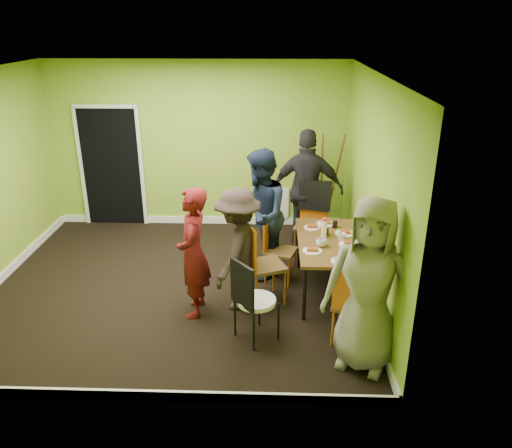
{
  "coord_description": "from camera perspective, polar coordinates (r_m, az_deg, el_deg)",
  "views": [
    {
      "loc": [
        1.25,
        -5.97,
        3.4
      ],
      "look_at": [
        1.05,
        0.0,
        0.92
      ],
      "focal_mm": 35.0,
      "sensor_mm": 36.0,
      "label": 1
    }
  ],
  "objects": [
    {
      "name": "ground",
      "position": [
        6.98,
        -8.74,
        -6.9
      ],
      "size": [
        5.0,
        5.0,
        0.0
      ],
      "primitive_type": "plane",
      "color": "black",
      "rests_on": "ground"
    },
    {
      "name": "room_walls",
      "position": [
        6.6,
        -9.38,
        0.78
      ],
      "size": [
        5.04,
        4.54,
        2.82
      ],
      "color": "#82B42E",
      "rests_on": "ground"
    },
    {
      "name": "dining_table",
      "position": [
        6.51,
        8.77,
        -2.3
      ],
      "size": [
        0.9,
        1.5,
        0.75
      ],
      "color": "black",
      "rests_on": "ground"
    },
    {
      "name": "chair_left_far",
      "position": [
        6.83,
        2.23,
        -2.34
      ],
      "size": [
        0.49,
        0.49,
        0.95
      ],
      "rotation": [
        0.0,
        0.0,
        -1.89
      ],
      "color": "orange",
      "rests_on": "ground"
    },
    {
      "name": "chair_left_near",
      "position": [
        6.24,
        0.33,
        -4.05
      ],
      "size": [
        0.58,
        0.58,
        1.08
      ],
      "rotation": [
        0.0,
        0.0,
        -1.19
      ],
      "color": "orange",
      "rests_on": "ground"
    },
    {
      "name": "chair_back_end",
      "position": [
        7.58,
        6.65,
        2.36
      ],
      "size": [
        0.59,
        0.65,
        1.14
      ],
      "rotation": [
        0.0,
        0.0,
        2.87
      ],
      "color": "orange",
      "rests_on": "ground"
    },
    {
      "name": "chair_front_end",
      "position": [
        5.55,
        11.0,
        -8.54
      ],
      "size": [
        0.54,
        0.54,
        1.02
      ],
      "rotation": [
        0.0,
        0.0,
        -0.36
      ],
      "color": "orange",
      "rests_on": "ground"
    },
    {
      "name": "chair_bentwood",
      "position": [
        5.55,
        -0.51,
        -8.33
      ],
      "size": [
        0.55,
        0.55,
        1.0
      ],
      "rotation": [
        0.0,
        0.0,
        -0.88
      ],
      "color": "black",
      "rests_on": "ground"
    },
    {
      "name": "easel",
      "position": [
        8.19,
        7.36,
        4.34
      ],
      "size": [
        0.7,
        0.66,
        1.76
      ],
      "color": "brown",
      "rests_on": "ground"
    },
    {
      "name": "plate_near_left",
      "position": [
        6.83,
        6.41,
        -0.41
      ],
      "size": [
        0.22,
        0.22,
        0.01
      ],
      "primitive_type": "cylinder",
      "color": "white",
      "rests_on": "dining_table"
    },
    {
      "name": "plate_near_right",
      "position": [
        6.16,
        6.45,
        -3.07
      ],
      "size": [
        0.24,
        0.24,
        0.01
      ],
      "primitive_type": "cylinder",
      "color": "white",
      "rests_on": "dining_table"
    },
    {
      "name": "plate_far_back",
      "position": [
        6.97,
        7.98,
        0.02
      ],
      "size": [
        0.26,
        0.26,
        0.01
      ],
      "primitive_type": "cylinder",
      "color": "white",
      "rests_on": "dining_table"
    },
    {
      "name": "plate_far_front",
      "position": [
        5.95,
        9.65,
        -4.21
      ],
      "size": [
        0.23,
        0.23,
        0.01
      ],
      "primitive_type": "cylinder",
      "color": "white",
      "rests_on": "dining_table"
    },
    {
      "name": "plate_wall_back",
      "position": [
        6.71,
        10.14,
        -1.05
      ],
      "size": [
        0.27,
        0.27,
        0.01
      ],
      "primitive_type": "cylinder",
      "color": "white",
      "rests_on": "dining_table"
    },
    {
      "name": "plate_wall_front",
      "position": [
        6.4,
        10.62,
        -2.3
      ],
      "size": [
        0.26,
        0.26,
        0.01
      ],
      "primitive_type": "cylinder",
      "color": "white",
      "rests_on": "dining_table"
    },
    {
      "name": "thermos",
      "position": [
        6.52,
        7.81,
        -0.55
      ],
      "size": [
        0.07,
        0.07,
        0.24
      ],
      "primitive_type": "cylinder",
      "color": "white",
      "rests_on": "dining_table"
    },
    {
      "name": "blue_bottle",
      "position": [
        6.25,
        11.27,
        -2.1
      ],
      "size": [
        0.08,
        0.08,
        0.19
      ],
      "primitive_type": "cylinder",
      "color": "blue",
      "rests_on": "dining_table"
    },
    {
      "name": "orange_bottle",
      "position": [
        6.69,
        7.44,
        -0.64
      ],
      "size": [
        0.04,
        0.04,
        0.08
      ],
      "primitive_type": "cylinder",
      "color": "orange",
      "rests_on": "dining_table"
    },
    {
      "name": "glass_mid",
      "position": [
        6.62,
        8.04,
        -0.84
      ],
      "size": [
        0.06,
        0.06,
        0.1
      ],
      "primitive_type": "cylinder",
      "color": "black",
      "rests_on": "dining_table"
    },
    {
      "name": "glass_back",
      "position": [
        6.87,
        9.0,
        -0.04
      ],
      "size": [
        0.07,
        0.07,
        0.09
      ],
      "primitive_type": "cylinder",
      "color": "black",
      "rests_on": "dining_table"
    },
    {
      "name": "glass_front",
      "position": [
        6.01,
        10.01,
        -3.5
      ],
      "size": [
        0.06,
        0.06,
        0.09
      ],
      "primitive_type": "cylinder",
      "color": "black",
      "rests_on": "dining_table"
    },
    {
      "name": "cup_a",
      "position": [
        6.28,
        7.48,
        -2.12
      ],
      "size": [
        0.13,
        0.13,
        0.1
      ],
      "primitive_type": "imported",
      "color": "white",
      "rests_on": "dining_table"
    },
    {
      "name": "cup_b",
      "position": [
        6.47,
        9.76,
        -1.49
      ],
      "size": [
        0.11,
        0.11,
        0.1
      ],
      "primitive_type": "imported",
      "color": "white",
      "rests_on": "dining_table"
    },
    {
      "name": "person_standing",
      "position": [
        5.98,
        -7.18,
        -3.31
      ],
      "size": [
        0.4,
        0.6,
        1.62
      ],
      "primitive_type": "imported",
      "rotation": [
        0.0,
        0.0,
        -1.56
      ],
      "color": "#590F11",
      "rests_on": "ground"
    },
    {
      "name": "person_left_far",
      "position": [
        6.8,
        0.49,
        1.01
      ],
      "size": [
        0.74,
        0.92,
        1.81
      ],
      "primitive_type": "imported",
      "rotation": [
        0.0,
        0.0,
        -1.51
      ],
      "color": "#131C30",
      "rests_on": "ground"
    },
    {
      "name": "person_left_near",
      "position": [
        6.09,
        -2.06,
        -2.97
      ],
      "size": [
        0.89,
        1.15,
        1.56
      ],
      "primitive_type": "imported",
      "rotation": [
        0.0,
        0.0,
        -1.92
      ],
      "color": "black",
      "rests_on": "ground"
    },
    {
      "name": "person_back_end",
      "position": [
        7.73,
        5.87,
        3.87
      ],
      "size": [
        1.14,
        0.54,
        1.89
      ],
      "primitive_type": "imported",
      "rotation": [
        0.0,
        0.0,
        3.07
      ],
      "color": "black",
      "rests_on": "ground"
    },
    {
      "name": "person_front_end",
      "position": [
        5.13,
        12.78,
        -6.9
      ],
      "size": [
        1.07,
        0.91,
        1.86
      ],
      "primitive_type": "imported",
      "rotation": [
        0.0,
        0.0,
        -0.41
      ],
      "color": "gray",
      "rests_on": "ground"
    }
  ]
}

